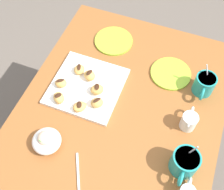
{
  "coord_description": "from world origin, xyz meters",
  "views": [
    {
      "loc": [
        0.57,
        0.17,
        1.74
      ],
      "look_at": [
        -0.01,
        -0.05,
        0.76
      ],
      "focal_mm": 45.41,
      "sensor_mm": 36.0,
      "label": 1
    }
  ],
  "objects_px": {
    "coffee_mug_teal_left": "(204,84)",
    "beignet_6": "(80,107)",
    "saucer_lime_left": "(114,41)",
    "beignet_3": "(90,75)",
    "ice_cream_bowl": "(46,140)",
    "beignet_4": "(97,103)",
    "pastry_plate_square": "(87,86)",
    "beignet_0": "(61,83)",
    "saucer_lime_right": "(171,73)",
    "dining_table": "(122,119)",
    "cream_pitcher_white": "(189,121)",
    "beignet_5": "(59,98)",
    "beignet_1": "(97,90)",
    "coffee_mug_teal_right": "(185,162)",
    "beignet_2": "(79,70)"
  },
  "relations": [
    {
      "from": "cream_pitcher_white",
      "to": "beignet_4",
      "type": "xyz_separation_m",
      "value": [
        0.05,
        -0.36,
        -0.0
      ]
    },
    {
      "from": "coffee_mug_teal_left",
      "to": "beignet_6",
      "type": "height_order",
      "value": "coffee_mug_teal_left"
    },
    {
      "from": "ice_cream_bowl",
      "to": "saucer_lime_left",
      "type": "xyz_separation_m",
      "value": [
        -0.57,
        0.05,
        -0.03
      ]
    },
    {
      "from": "pastry_plate_square",
      "to": "saucer_lime_left",
      "type": "bearing_deg",
      "value": 177.35
    },
    {
      "from": "saucer_lime_left",
      "to": "beignet_2",
      "type": "bearing_deg",
      "value": -16.76
    },
    {
      "from": "beignet_4",
      "to": "saucer_lime_left",
      "type": "bearing_deg",
      "value": -169.59
    },
    {
      "from": "coffee_mug_teal_right",
      "to": "beignet_6",
      "type": "relative_size",
      "value": 2.61
    },
    {
      "from": "coffee_mug_teal_right",
      "to": "ice_cream_bowl",
      "type": "distance_m",
      "value": 0.5
    },
    {
      "from": "saucer_lime_left",
      "to": "beignet_0",
      "type": "height_order",
      "value": "beignet_0"
    },
    {
      "from": "beignet_5",
      "to": "saucer_lime_left",
      "type": "bearing_deg",
      "value": 167.49
    },
    {
      "from": "saucer_lime_left",
      "to": "beignet_1",
      "type": "bearing_deg",
      "value": 8.0
    },
    {
      "from": "dining_table",
      "to": "saucer_lime_left",
      "type": "distance_m",
      "value": 0.37
    },
    {
      "from": "beignet_1",
      "to": "beignet_6",
      "type": "height_order",
      "value": "beignet_1"
    },
    {
      "from": "saucer_lime_left",
      "to": "beignet_3",
      "type": "height_order",
      "value": "beignet_3"
    },
    {
      "from": "dining_table",
      "to": "cream_pitcher_white",
      "type": "bearing_deg",
      "value": 88.31
    },
    {
      "from": "beignet_4",
      "to": "beignet_2",
      "type": "bearing_deg",
      "value": -133.23
    },
    {
      "from": "saucer_lime_right",
      "to": "beignet_5",
      "type": "distance_m",
      "value": 0.49
    },
    {
      "from": "ice_cream_bowl",
      "to": "cream_pitcher_white",
      "type": "bearing_deg",
      "value": 119.36
    },
    {
      "from": "coffee_mug_teal_left",
      "to": "beignet_5",
      "type": "xyz_separation_m",
      "value": [
        0.26,
        -0.53,
        -0.01
      ]
    },
    {
      "from": "coffee_mug_teal_right",
      "to": "beignet_1",
      "type": "distance_m",
      "value": 0.44
    },
    {
      "from": "pastry_plate_square",
      "to": "beignet_0",
      "type": "distance_m",
      "value": 0.11
    },
    {
      "from": "saucer_lime_right",
      "to": "beignet_4",
      "type": "height_order",
      "value": "beignet_4"
    },
    {
      "from": "pastry_plate_square",
      "to": "coffee_mug_teal_left",
      "type": "height_order",
      "value": "coffee_mug_teal_left"
    },
    {
      "from": "dining_table",
      "to": "beignet_4",
      "type": "xyz_separation_m",
      "value": [
        0.06,
        -0.09,
        0.18
      ]
    },
    {
      "from": "dining_table",
      "to": "saucer_lime_right",
      "type": "height_order",
      "value": "saucer_lime_right"
    },
    {
      "from": "beignet_1",
      "to": "beignet_5",
      "type": "xyz_separation_m",
      "value": [
        0.09,
        -0.13,
        -0.0
      ]
    },
    {
      "from": "beignet_2",
      "to": "beignet_6",
      "type": "distance_m",
      "value": 0.18
    },
    {
      "from": "coffee_mug_teal_right",
      "to": "cream_pitcher_white",
      "type": "bearing_deg",
      "value": -173.24
    },
    {
      "from": "cream_pitcher_white",
      "to": "beignet_1",
      "type": "xyz_separation_m",
      "value": [
        -0.01,
        -0.38,
        -0.0
      ]
    },
    {
      "from": "saucer_lime_right",
      "to": "beignet_4",
      "type": "xyz_separation_m",
      "value": [
        0.27,
        -0.23,
        0.03
      ]
    },
    {
      "from": "saucer_lime_right",
      "to": "beignet_4",
      "type": "bearing_deg",
      "value": -41.18
    },
    {
      "from": "beignet_2",
      "to": "beignet_5",
      "type": "distance_m",
      "value": 0.16
    },
    {
      "from": "beignet_3",
      "to": "beignet_5",
      "type": "xyz_separation_m",
      "value": [
        0.14,
        -0.07,
        -0.0
      ]
    },
    {
      "from": "saucer_lime_right",
      "to": "beignet_0",
      "type": "distance_m",
      "value": 0.47
    },
    {
      "from": "beignet_6",
      "to": "cream_pitcher_white",
      "type": "bearing_deg",
      "value": 101.99
    },
    {
      "from": "cream_pitcher_white",
      "to": "saucer_lime_right",
      "type": "relative_size",
      "value": 0.6
    },
    {
      "from": "saucer_lime_left",
      "to": "beignet_5",
      "type": "distance_m",
      "value": 0.4
    },
    {
      "from": "dining_table",
      "to": "saucer_lime_right",
      "type": "xyz_separation_m",
      "value": [
        -0.21,
        0.14,
        0.15
      ]
    },
    {
      "from": "beignet_3",
      "to": "dining_table",
      "type": "bearing_deg",
      "value": 72.39
    },
    {
      "from": "saucer_lime_left",
      "to": "beignet_4",
      "type": "relative_size",
      "value": 3.56
    },
    {
      "from": "beignet_2",
      "to": "beignet_5",
      "type": "xyz_separation_m",
      "value": [
        0.16,
        -0.02,
        0.0
      ]
    },
    {
      "from": "beignet_0",
      "to": "beignet_2",
      "type": "distance_m",
      "value": 0.1
    },
    {
      "from": "dining_table",
      "to": "beignet_6",
      "type": "relative_size",
      "value": 17.36
    },
    {
      "from": "coffee_mug_teal_left",
      "to": "beignet_0",
      "type": "height_order",
      "value": "coffee_mug_teal_left"
    },
    {
      "from": "ice_cream_bowl",
      "to": "beignet_4",
      "type": "bearing_deg",
      "value": 152.59
    },
    {
      "from": "dining_table",
      "to": "coffee_mug_teal_left",
      "type": "bearing_deg",
      "value": 121.09
    },
    {
      "from": "dining_table",
      "to": "beignet_5",
      "type": "xyz_separation_m",
      "value": [
        0.09,
        -0.24,
        0.17
      ]
    },
    {
      "from": "beignet_1",
      "to": "dining_table",
      "type": "bearing_deg",
      "value": 89.88
    },
    {
      "from": "beignet_2",
      "to": "cream_pitcher_white",
      "type": "bearing_deg",
      "value": 81.05
    },
    {
      "from": "coffee_mug_teal_left",
      "to": "coffee_mug_teal_right",
      "type": "distance_m",
      "value": 0.35
    }
  ]
}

